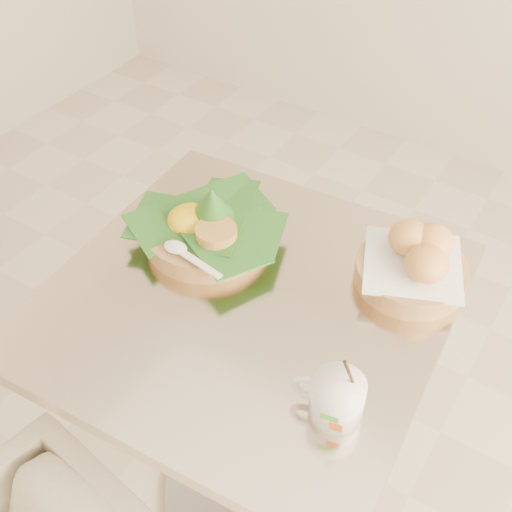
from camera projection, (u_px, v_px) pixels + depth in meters
The scene contains 5 objects.
floor at pixel (219, 477), 1.71m from camera, with size 3.60×3.60×0.00m, color beige.
cafe_table at pixel (248, 369), 1.32m from camera, with size 0.75×0.75×0.75m.
rice_basket at pixel (206, 226), 1.25m from camera, with size 0.30×0.30×0.15m.
bread_basket at pixel (415, 263), 1.17m from camera, with size 0.23×0.23×0.11m.
coffee_mug at pixel (336, 397), 0.97m from camera, with size 0.11×0.09×0.14m.
Camera 1 is at (0.54, -0.66, 1.60)m, focal length 45.00 mm.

